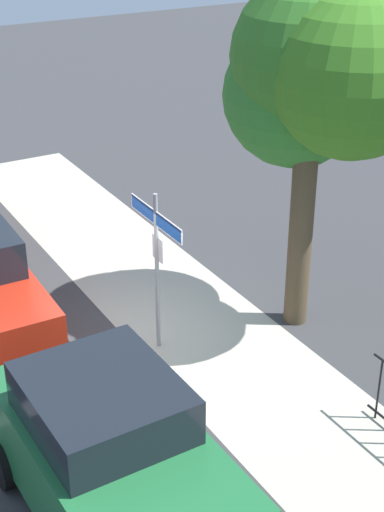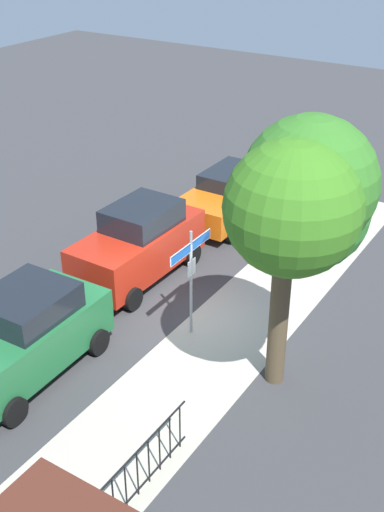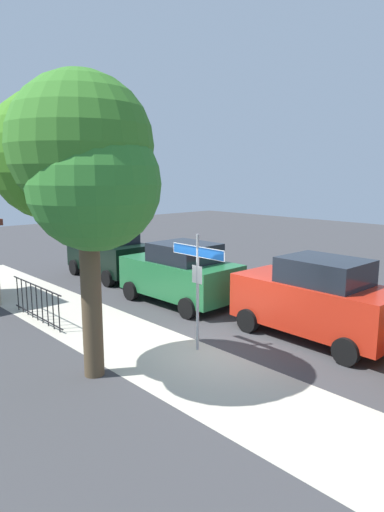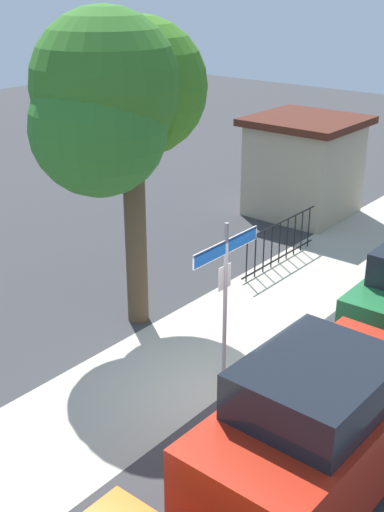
{
  "view_description": "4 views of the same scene",
  "coord_description": "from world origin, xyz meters",
  "px_view_note": "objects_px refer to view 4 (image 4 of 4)",
  "views": [
    {
      "loc": [
        10.35,
        -4.78,
        7.48
      ],
      "look_at": [
        1.3,
        0.48,
        2.16
      ],
      "focal_mm": 54.37,
      "sensor_mm": 36.0,
      "label": 1
    },
    {
      "loc": [
        11.46,
        7.51,
        9.58
      ],
      "look_at": [
        -0.03,
        0.23,
        1.98
      ],
      "focal_mm": 45.27,
      "sensor_mm": 36.0,
      "label": 2
    },
    {
      "loc": [
        -7.09,
        7.48,
        4.2
      ],
      "look_at": [
        0.74,
        0.16,
        2.23
      ],
      "focal_mm": 31.11,
      "sensor_mm": 36.0,
      "label": 3
    },
    {
      "loc": [
        -7.81,
        -5.53,
        6.52
      ],
      "look_at": [
        0.17,
        1.02,
        2.13
      ],
      "focal_mm": 46.65,
      "sensor_mm": 36.0,
      "label": 4
    }
  ],
  "objects_px": {
    "car_red": "(321,427)",
    "utility_shed": "(304,166)",
    "street_sign": "(226,272)",
    "shade_tree": "(116,99)"
  },
  "relations": [
    {
      "from": "shade_tree",
      "to": "car_red",
      "type": "distance_m",
      "value": 6.78
    },
    {
      "from": "shade_tree",
      "to": "utility_shed",
      "type": "xyz_separation_m",
      "value": [
        7.94,
        0.57,
        -3.0
      ]
    },
    {
      "from": "street_sign",
      "to": "shade_tree",
      "type": "height_order",
      "value": "shade_tree"
    },
    {
      "from": "car_red",
      "to": "utility_shed",
      "type": "bearing_deg",
      "value": 32.7
    },
    {
      "from": "street_sign",
      "to": "shade_tree",
      "type": "xyz_separation_m",
      "value": [
        0.39,
        2.83,
        2.47
      ]
    },
    {
      "from": "street_sign",
      "to": "shade_tree",
      "type": "relative_size",
      "value": 0.47
    },
    {
      "from": "street_sign",
      "to": "car_red",
      "type": "distance_m",
      "value": 3.25
    },
    {
      "from": "shade_tree",
      "to": "utility_shed",
      "type": "height_order",
      "value": "shade_tree"
    },
    {
      "from": "car_red",
      "to": "utility_shed",
      "type": "xyz_separation_m",
      "value": [
        9.87,
        6.12,
        0.38
      ]
    },
    {
      "from": "shade_tree",
      "to": "street_sign",
      "type": "bearing_deg",
      "value": -97.92
    }
  ]
}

